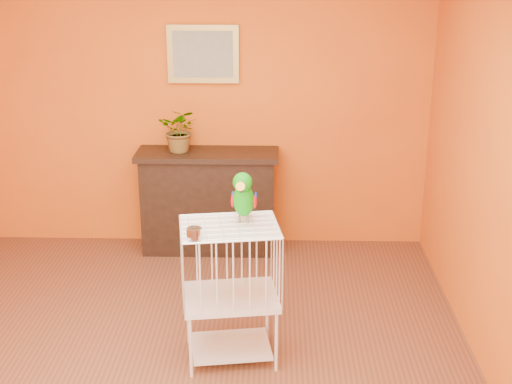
{
  "coord_description": "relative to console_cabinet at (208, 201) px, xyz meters",
  "views": [
    {
      "loc": [
        0.63,
        -3.96,
        2.65
      ],
      "look_at": [
        0.51,
        0.29,
        1.17
      ],
      "focal_mm": 50.0,
      "sensor_mm": 36.0,
      "label": 1
    }
  ],
  "objects": [
    {
      "name": "birdcage",
      "position": [
        0.31,
        -1.79,
        0.03
      ],
      "size": [
        0.68,
        0.56,
        0.95
      ],
      "rotation": [
        0.0,
        0.0,
        0.15
      ],
      "color": "white",
      "rests_on": "ground"
    },
    {
      "name": "room_shell",
      "position": [
        -0.03,
        -2.03,
        1.12
      ],
      "size": [
        4.5,
        4.5,
        4.5
      ],
      "color": "#D35F13",
      "rests_on": "ground"
    },
    {
      "name": "feed_cup",
      "position": [
        0.11,
        -2.01,
        0.53
      ],
      "size": [
        0.1,
        0.1,
        0.07
      ],
      "primitive_type": "cylinder",
      "color": "silver",
      "rests_on": "birdcage"
    },
    {
      "name": "potted_plant",
      "position": [
        -0.23,
        -0.04,
        0.61
      ],
      "size": [
        0.4,
        0.44,
        0.3
      ],
      "primitive_type": "imported",
      "rotation": [
        0.0,
        0.0,
        -0.14
      ],
      "color": "#26722D",
      "rests_on": "console_cabinet"
    },
    {
      "name": "parrot",
      "position": [
        0.4,
        -1.73,
        0.67
      ],
      "size": [
        0.18,
        0.32,
        0.35
      ],
      "rotation": [
        0.0,
        0.0,
        -0.11
      ],
      "color": "#59544C",
      "rests_on": "birdcage"
    },
    {
      "name": "console_cabinet",
      "position": [
        0.0,
        0.0,
        0.0
      ],
      "size": [
        1.25,
        0.45,
        0.93
      ],
      "color": "black",
      "rests_on": "ground"
    },
    {
      "name": "ground",
      "position": [
        -0.03,
        -2.03,
        -0.46
      ],
      "size": [
        4.5,
        4.5,
        0.0
      ],
      "primitive_type": "plane",
      "color": "brown",
      "rests_on": "ground"
    },
    {
      "name": "framed_picture",
      "position": [
        -0.03,
        0.19,
        1.29
      ],
      "size": [
        0.62,
        0.04,
        0.5
      ],
      "color": "#A18539",
      "rests_on": "room_shell"
    }
  ]
}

